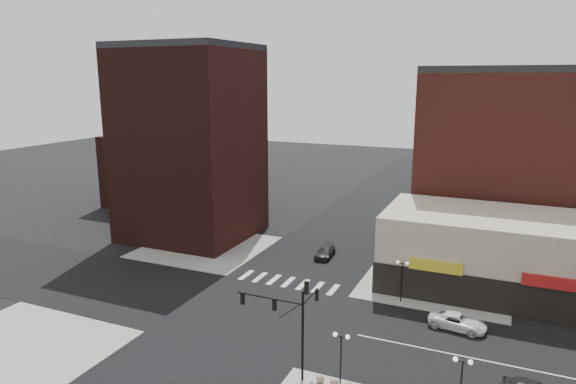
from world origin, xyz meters
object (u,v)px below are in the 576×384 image
at_px(white_suv, 458,322).
at_px(street_lamp_se_a, 341,347).
at_px(dark_sedan_north, 325,252).
at_px(street_lamp_ne, 402,271).
at_px(traffic_signal, 292,314).
at_px(street_lamp_se_b, 462,373).

bearing_deg(white_suv, street_lamp_se_a, 159.32).
bearing_deg(dark_sedan_north, street_lamp_ne, -43.62).
height_order(traffic_signal, dark_sedan_north, traffic_signal).
bearing_deg(white_suv, street_lamp_se_b, -166.77).
xyz_separation_m(street_lamp_se_b, white_suv, (-1.34, 12.61, -2.61)).
relative_size(white_suv, dark_sedan_north, 1.09).
bearing_deg(street_lamp_se_b, traffic_signal, 179.18).
distance_m(white_suv, dark_sedan_north, 20.98).
bearing_deg(traffic_signal, dark_sedan_north, 104.21).
height_order(street_lamp_se_b, street_lamp_ne, same).
bearing_deg(white_suv, traffic_signal, 147.20).
bearing_deg(street_lamp_se_a, street_lamp_se_b, 0.00).
bearing_deg(traffic_signal, white_suv, 50.05).
height_order(street_lamp_ne, white_suv, street_lamp_ne).
bearing_deg(white_suv, street_lamp_ne, 66.22).
distance_m(street_lamp_ne, dark_sedan_north, 14.68).
bearing_deg(traffic_signal, street_lamp_se_a, -2.57).
relative_size(street_lamp_se_b, white_suv, 0.85).
relative_size(street_lamp_se_a, street_lamp_ne, 1.00).
bearing_deg(dark_sedan_north, traffic_signal, -79.70).
xyz_separation_m(traffic_signal, dark_sedan_north, (-6.35, 25.06, -4.31)).
height_order(street_lamp_se_b, dark_sedan_north, street_lamp_se_b).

